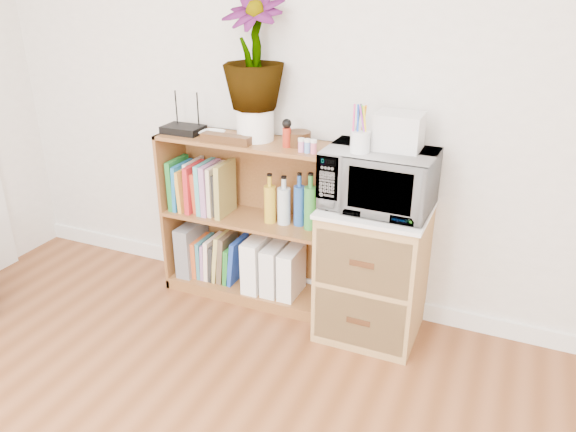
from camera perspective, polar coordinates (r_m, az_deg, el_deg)
The scene contains 21 objects.
skirting_board at distance 3.36m, azimuth 2.66°, elevation -7.21°, with size 4.00×0.02×0.10m, color white.
bookshelf at distance 3.18m, azimuth -4.01°, elevation -0.51°, with size 1.00×0.30×0.95m, color brown.
wicker_unit at distance 2.93m, azimuth 8.59°, elevation -5.69°, with size 0.50×0.45×0.70m, color #9E7542.
microwave at distance 2.71m, azimuth 9.19°, elevation 3.71°, with size 0.52×0.35×0.29m, color silver.
pen_cup at distance 2.61m, azimuth 7.34°, elevation 7.51°, with size 0.09×0.09×0.10m, color silver.
small_appliance at distance 2.68m, azimuth 11.19°, elevation 8.45°, with size 0.21×0.18×0.17m, color silver.
router at distance 3.18m, azimuth -10.58°, elevation 8.65°, with size 0.22×0.15×0.04m, color black.
white_bowl at distance 3.07m, azimuth -7.70°, elevation 8.24°, with size 0.13×0.13×0.03m, color white.
plant_pot at distance 2.99m, azimuth -3.34°, elevation 9.30°, with size 0.20×0.20×0.17m, color white.
potted_plant at distance 2.92m, azimuth -3.52°, elevation 16.29°, with size 0.32×0.32×0.57m, color #326829.
trinket_box at distance 2.95m, azimuth -6.30°, elevation 7.79°, with size 0.28×0.07×0.04m, color #341F0E.
kokeshi_doll at distance 2.86m, azimuth -0.12°, elevation 7.98°, with size 0.04×0.04×0.10m, color #A52614.
wooden_bowl at distance 2.89m, azimuth 1.10°, elevation 7.87°, with size 0.12×0.12×0.07m, color #361F0E.
paint_jars at distance 2.77m, azimuth 1.98°, elevation 6.93°, with size 0.10×0.04×0.05m, color pink.
file_box at distance 3.47m, azimuth -9.71°, elevation -3.20°, with size 0.09×0.25×0.31m, color slate.
magazine_holder_left at distance 3.26m, azimuth -3.12°, elevation -4.73°, with size 0.10×0.25×0.31m, color white.
magazine_holder_mid at distance 3.22m, azimuth -1.35°, elevation -5.31°, with size 0.09×0.23×0.29m, color white.
magazine_holder_right at distance 3.18m, azimuth 0.36°, elevation -5.71°, with size 0.09×0.23×0.28m, color white.
cookbooks at distance 3.25m, azimuth -8.60°, elevation 2.96°, with size 0.35×0.20×0.31m.
liquor_bottles at distance 2.99m, azimuth 1.01°, elevation 1.48°, with size 0.38×0.07×0.30m.
lower_books at distance 3.39m, azimuth -6.96°, elevation -4.21°, with size 0.30×0.19×0.30m.
Camera 1 is at (1.01, -0.46, 1.77)m, focal length 35.00 mm.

